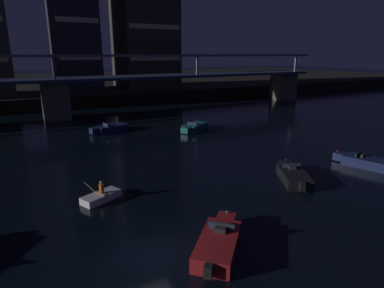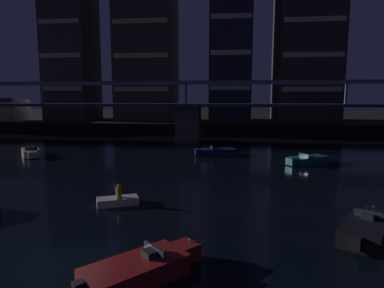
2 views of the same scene
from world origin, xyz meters
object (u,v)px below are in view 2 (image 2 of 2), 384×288
object	(u,v)px
speedboat_mid_center	(366,229)
speedboat_mid_right	(141,269)
speedboat_far_right	(308,160)
river_bridge	(188,113)
tower_east_tall	(306,42)
tower_west_tall	(147,42)
dinghy_with_paddler	(118,200)
tower_west_low	(71,42)
speedboat_near_right	(31,152)
speedboat_near_left	(217,152)
tower_central	(231,39)

from	to	relation	value
speedboat_mid_center	speedboat_mid_right	distance (m)	11.25
speedboat_far_right	river_bridge	bearing A→B (deg)	131.87
tower_east_tall	speedboat_mid_center	size ratio (longest dim) A/B	6.63
tower_west_tall	dinghy_with_paddler	size ratio (longest dim) A/B	11.59
speedboat_far_right	speedboat_mid_right	bearing A→B (deg)	-115.83
dinghy_with_paddler	tower_west_low	bearing A→B (deg)	118.50
river_bridge	speedboat_mid_right	size ratio (longest dim) A/B	21.60
speedboat_mid_right	speedboat_near_right	bearing A→B (deg)	129.05
speedboat_near_left	dinghy_with_paddler	bearing A→B (deg)	-106.12
river_bridge	tower_west_tall	distance (m)	24.94
tower_west_low	speedboat_far_right	size ratio (longest dim) A/B	7.02
tower_central	speedboat_near_right	bearing A→B (deg)	-124.29
speedboat_near_left	speedboat_mid_center	size ratio (longest dim) A/B	1.07
tower_west_tall	speedboat_far_right	distance (m)	46.21
tower_west_low	tower_central	distance (m)	34.27
tower_central	tower_east_tall	distance (m)	15.36
river_bridge	speedboat_mid_right	xyz separation A→B (m)	(3.21, -40.10, -4.12)
tower_west_tall	tower_west_low	bearing A→B (deg)	177.01
tower_east_tall	speedboat_mid_right	size ratio (longest dim) A/B	7.26
tower_west_low	tower_east_tall	size ratio (longest dim) A/B	1.04
tower_central	speedboat_mid_right	size ratio (longest dim) A/B	7.58
dinghy_with_paddler	tower_central	bearing A→B (deg)	82.10
tower_central	speedboat_mid_center	size ratio (longest dim) A/B	6.93
tower_west_low	tower_west_tall	size ratio (longest dim) A/B	1.03
speedboat_near_left	speedboat_far_right	distance (m)	10.60
speedboat_near_left	speedboat_far_right	world-z (taller)	same
tower_west_low	dinghy_with_paddler	bearing A→B (deg)	-61.50
tower_central	tower_west_low	bearing A→B (deg)	-178.79
speedboat_mid_right	tower_east_tall	bearing A→B (deg)	72.91
speedboat_mid_center	dinghy_with_paddler	bearing A→B (deg)	166.15
tower_central	speedboat_near_left	size ratio (longest dim) A/B	6.49
speedboat_near_right	speedboat_mid_right	world-z (taller)	same
speedboat_near_left	dinghy_with_paddler	xyz separation A→B (m)	(-5.61, -19.42, -0.14)
tower_east_tall	speedboat_far_right	distance (m)	41.22
tower_west_low	speedboat_mid_center	xyz separation A→B (m)	(41.10, -53.53, -18.49)
tower_west_tall	speedboat_mid_center	xyz separation A→B (m)	(24.16, -52.65, -17.99)
speedboat_near_left	speedboat_mid_center	world-z (taller)	same
tower_west_low	dinghy_with_paddler	distance (m)	59.98
tower_east_tall	speedboat_mid_center	xyz separation A→B (m)	(-8.48, -55.16, -17.77)
speedboat_near_left	dinghy_with_paddler	world-z (taller)	dinghy_with_paddler
speedboat_far_right	speedboat_near_right	bearing A→B (deg)	177.76
tower_central	speedboat_mid_right	bearing A→B (deg)	-93.08
river_bridge	tower_central	size ratio (longest dim) A/B	2.85
tower_east_tall	speedboat_near_right	distance (m)	55.35
river_bridge	speedboat_far_right	world-z (taller)	river_bridge
tower_west_tall	speedboat_near_right	xyz separation A→B (m)	(-6.12, -32.77, -17.99)
speedboat_mid_right	dinghy_with_paddler	xyz separation A→B (m)	(-3.86, 8.51, -0.14)
tower_east_tall	dinghy_with_paddler	distance (m)	59.14
tower_west_low	speedboat_far_right	bearing A→B (deg)	-39.36
speedboat_mid_center	speedboat_mid_right	xyz separation A→B (m)	(-10.03, -5.08, 0.00)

